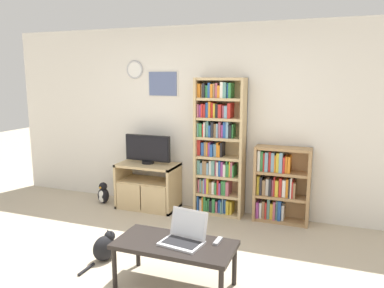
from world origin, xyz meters
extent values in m
plane|color=#BCAD93|center=(0.00, 0.00, 0.00)|extent=(18.00, 18.00, 0.00)
cube|color=silver|center=(0.00, 2.17, 1.30)|extent=(6.34, 0.06, 2.60)
torus|color=#B2B2B7|center=(-1.08, 2.12, 2.00)|extent=(0.27, 0.03, 0.27)
cylinder|color=white|center=(-1.08, 2.12, 2.00)|extent=(0.22, 0.02, 0.22)
cube|color=silver|center=(-0.63, 2.13, 1.80)|extent=(0.48, 0.01, 0.37)
cube|color=slate|center=(-0.63, 2.12, 1.80)|extent=(0.43, 0.02, 0.34)
cube|color=tan|center=(-1.19, 1.87, 0.33)|extent=(0.04, 0.49, 0.66)
cube|color=tan|center=(-0.35, 1.87, 0.33)|extent=(0.04, 0.49, 0.66)
cube|color=tan|center=(-0.77, 1.87, 0.64)|extent=(0.87, 0.49, 0.04)
cube|color=tan|center=(-0.77, 1.87, 0.02)|extent=(0.87, 0.49, 0.04)
cube|color=tan|center=(-0.77, 1.87, 0.39)|extent=(0.80, 0.45, 0.04)
cube|color=tan|center=(-0.97, 1.64, 0.22)|extent=(0.38, 0.02, 0.36)
cube|color=tan|center=(-0.57, 1.64, 0.22)|extent=(0.38, 0.02, 0.36)
cylinder|color=black|center=(-0.78, 1.89, 0.68)|extent=(0.18, 0.18, 0.04)
cube|color=black|center=(-0.78, 1.89, 0.89)|extent=(0.69, 0.05, 0.38)
cube|color=black|center=(-0.78, 1.87, 0.89)|extent=(0.66, 0.01, 0.34)
cube|color=tan|center=(-0.04, 1.98, 0.94)|extent=(0.04, 0.27, 1.89)
cube|color=tan|center=(0.60, 1.98, 0.94)|extent=(0.04, 0.27, 1.89)
cube|color=tan|center=(0.28, 2.11, 0.94)|extent=(0.68, 0.02, 1.89)
cube|color=tan|center=(0.28, 1.98, 0.02)|extent=(0.60, 0.24, 0.04)
cube|color=tan|center=(0.28, 1.98, 0.28)|extent=(0.60, 0.24, 0.04)
cube|color=tan|center=(0.28, 1.98, 0.55)|extent=(0.60, 0.24, 0.04)
cube|color=tan|center=(0.28, 1.98, 0.81)|extent=(0.60, 0.24, 0.04)
cube|color=tan|center=(0.28, 1.98, 1.08)|extent=(0.60, 0.24, 0.04)
cube|color=tan|center=(0.28, 1.98, 1.34)|extent=(0.60, 0.24, 0.04)
cube|color=tan|center=(0.28, 1.98, 1.60)|extent=(0.60, 0.24, 0.04)
cube|color=tan|center=(0.28, 1.98, 1.87)|extent=(0.60, 0.24, 0.04)
cube|color=#2856A8|center=(-0.01, 1.99, 0.14)|extent=(0.02, 0.21, 0.21)
cube|color=white|center=(0.03, 1.99, 0.12)|extent=(0.04, 0.18, 0.16)
cube|color=orange|center=(0.06, 1.99, 0.14)|extent=(0.02, 0.20, 0.20)
cube|color=#388947|center=(0.09, 1.99, 0.14)|extent=(0.03, 0.18, 0.21)
cube|color=#388947|center=(0.12, 1.99, 0.12)|extent=(0.02, 0.19, 0.16)
cube|color=#388947|center=(0.14, 2.00, 0.13)|extent=(0.03, 0.17, 0.18)
cube|color=#232328|center=(0.18, 1.99, 0.12)|extent=(0.04, 0.20, 0.17)
cube|color=#388947|center=(0.22, 1.99, 0.13)|extent=(0.04, 0.21, 0.20)
cube|color=#B75B70|center=(0.26, 1.99, 0.12)|extent=(0.03, 0.19, 0.16)
cube|color=#2856A8|center=(0.30, 2.00, 0.13)|extent=(0.04, 0.17, 0.18)
cube|color=#5B9389|center=(0.33, 1.99, 0.12)|extent=(0.02, 0.21, 0.16)
cube|color=#759EB7|center=(0.35, 1.99, 0.15)|extent=(0.02, 0.19, 0.22)
cube|color=#2856A8|center=(0.38, 2.00, 0.13)|extent=(0.04, 0.17, 0.20)
cube|color=gold|center=(0.42, 1.99, 0.13)|extent=(0.04, 0.21, 0.19)
cube|color=gold|center=(0.46, 1.99, 0.13)|extent=(0.03, 0.18, 0.18)
cube|color=#B75B70|center=(0.00, 1.99, 0.39)|extent=(0.03, 0.18, 0.18)
cube|color=#5B9389|center=(0.03, 2.00, 0.40)|extent=(0.02, 0.17, 0.19)
cube|color=#93704C|center=(0.05, 1.99, 0.39)|extent=(0.02, 0.19, 0.18)
cube|color=#759EB7|center=(0.08, 1.99, 0.40)|extent=(0.02, 0.21, 0.20)
cube|color=#9E4293|center=(0.10, 1.99, 0.41)|extent=(0.02, 0.21, 0.22)
cube|color=gold|center=(0.13, 1.99, 0.41)|extent=(0.03, 0.20, 0.22)
cube|color=#93704C|center=(0.17, 1.99, 0.38)|extent=(0.04, 0.20, 0.16)
cube|color=white|center=(0.21, 1.99, 0.39)|extent=(0.03, 0.21, 0.17)
cube|color=#388947|center=(0.25, 1.99, 0.38)|extent=(0.03, 0.20, 0.16)
cube|color=red|center=(0.28, 1.99, 0.40)|extent=(0.03, 0.20, 0.20)
cube|color=#9E4293|center=(0.31, 1.99, 0.38)|extent=(0.02, 0.21, 0.17)
cube|color=#388947|center=(0.34, 1.99, 0.40)|extent=(0.02, 0.19, 0.20)
cube|color=#388947|center=(0.37, 1.99, 0.40)|extent=(0.04, 0.20, 0.20)
cube|color=#B75B70|center=(0.41, 1.99, 0.40)|extent=(0.04, 0.21, 0.19)
cube|color=#5B9389|center=(0.00, 1.99, 0.66)|extent=(0.04, 0.20, 0.20)
cube|color=#759EB7|center=(0.04, 1.99, 0.65)|extent=(0.03, 0.19, 0.16)
cube|color=#93704C|center=(0.07, 1.99, 0.66)|extent=(0.02, 0.19, 0.20)
cube|color=#93704C|center=(0.09, 1.99, 0.66)|extent=(0.04, 0.19, 0.19)
cube|color=#759EB7|center=(0.13, 1.99, 0.65)|extent=(0.02, 0.19, 0.17)
cube|color=white|center=(0.16, 2.00, 0.66)|extent=(0.04, 0.17, 0.20)
cube|color=#5B9389|center=(0.21, 1.99, 0.67)|extent=(0.04, 0.19, 0.21)
cube|color=#B75B70|center=(0.25, 1.99, 0.67)|extent=(0.03, 0.18, 0.21)
cube|color=white|center=(0.27, 1.99, 0.66)|extent=(0.02, 0.21, 0.19)
cube|color=#2856A8|center=(0.30, 1.99, 0.67)|extent=(0.02, 0.21, 0.21)
cube|color=#9E4293|center=(0.33, 1.99, 0.66)|extent=(0.03, 0.19, 0.20)
cube|color=white|center=(0.37, 1.99, 0.65)|extent=(0.03, 0.20, 0.17)
cube|color=#388947|center=(0.40, 1.99, 0.67)|extent=(0.02, 0.19, 0.21)
cube|color=#388947|center=(0.42, 1.99, 0.65)|extent=(0.02, 0.19, 0.17)
cube|color=gold|center=(0.44, 1.99, 0.67)|extent=(0.02, 0.20, 0.21)
cube|color=#B75B70|center=(0.47, 1.99, 0.67)|extent=(0.03, 0.20, 0.21)
cube|color=#388947|center=(0.49, 1.99, 0.65)|extent=(0.02, 0.21, 0.16)
cube|color=red|center=(0.00, 1.99, 0.94)|extent=(0.04, 0.18, 0.22)
cube|color=#2856A8|center=(0.05, 2.00, 0.92)|extent=(0.04, 0.17, 0.18)
cube|color=#93704C|center=(0.09, 1.99, 0.92)|extent=(0.03, 0.18, 0.19)
cube|color=orange|center=(0.12, 1.99, 0.92)|extent=(0.02, 0.18, 0.19)
cube|color=#9E4293|center=(0.15, 2.00, 0.92)|extent=(0.03, 0.17, 0.18)
cube|color=#2856A8|center=(0.18, 1.98, 0.91)|extent=(0.04, 0.22, 0.17)
cube|color=#759EB7|center=(0.23, 2.00, 0.91)|extent=(0.04, 0.17, 0.17)
cube|color=orange|center=(0.26, 1.99, 0.92)|extent=(0.03, 0.18, 0.19)
cube|color=orange|center=(0.29, 1.99, 0.91)|extent=(0.02, 0.20, 0.16)
cube|color=#232328|center=(0.32, 1.99, 0.93)|extent=(0.02, 0.19, 0.20)
cube|color=#5B9389|center=(-0.01, 1.99, 1.19)|extent=(0.02, 0.21, 0.19)
cube|color=#388947|center=(0.02, 1.99, 1.18)|extent=(0.04, 0.20, 0.18)
cube|color=red|center=(0.06, 1.99, 1.18)|extent=(0.02, 0.19, 0.18)
cube|color=white|center=(0.08, 1.99, 1.19)|extent=(0.02, 0.21, 0.20)
cube|color=#5B9389|center=(0.12, 1.99, 1.20)|extent=(0.04, 0.17, 0.21)
cube|color=#2856A8|center=(0.16, 1.99, 1.17)|extent=(0.03, 0.20, 0.16)
cube|color=#232328|center=(0.19, 1.99, 1.20)|extent=(0.03, 0.21, 0.21)
cube|color=#93704C|center=(0.23, 1.99, 1.18)|extent=(0.04, 0.19, 0.18)
cube|color=#759EB7|center=(0.27, 1.98, 1.19)|extent=(0.02, 0.22, 0.19)
cube|color=#B75B70|center=(0.29, 1.99, 1.20)|extent=(0.03, 0.19, 0.21)
cube|color=#9E4293|center=(0.32, 2.00, 1.18)|extent=(0.02, 0.17, 0.17)
cube|color=#2856A8|center=(0.36, 1.99, 1.20)|extent=(0.04, 0.18, 0.21)
cube|color=#759EB7|center=(0.40, 1.99, 1.20)|extent=(0.03, 0.20, 0.22)
cube|color=#232328|center=(0.44, 1.99, 1.18)|extent=(0.03, 0.18, 0.18)
cube|color=#388947|center=(0.47, 2.00, 1.19)|extent=(0.02, 0.17, 0.18)
cube|color=#B75B70|center=(-0.01, 1.98, 1.45)|extent=(0.02, 0.22, 0.18)
cube|color=#9E4293|center=(0.02, 1.99, 1.44)|extent=(0.03, 0.19, 0.17)
cube|color=red|center=(0.05, 1.99, 1.45)|extent=(0.03, 0.20, 0.18)
cube|color=red|center=(0.08, 1.99, 1.45)|extent=(0.03, 0.19, 0.18)
cube|color=#2856A8|center=(0.12, 1.99, 1.46)|extent=(0.04, 0.18, 0.20)
cube|color=orange|center=(0.15, 1.99, 1.46)|extent=(0.03, 0.21, 0.21)
cube|color=red|center=(0.18, 1.99, 1.46)|extent=(0.03, 0.18, 0.20)
cube|color=gold|center=(0.21, 1.99, 1.45)|extent=(0.03, 0.18, 0.19)
cube|color=#232328|center=(0.25, 2.00, 1.45)|extent=(0.04, 0.17, 0.18)
cube|color=red|center=(0.29, 1.99, 1.45)|extent=(0.04, 0.21, 0.18)
cube|color=#B75B70|center=(0.34, 2.00, 1.44)|extent=(0.04, 0.17, 0.16)
cube|color=#759EB7|center=(0.38, 1.99, 1.44)|extent=(0.04, 0.21, 0.16)
cube|color=red|center=(0.42, 1.99, 1.46)|extent=(0.04, 0.21, 0.20)
cube|color=orange|center=(0.00, 1.99, 1.71)|extent=(0.04, 0.19, 0.18)
cube|color=#93704C|center=(0.04, 2.00, 1.71)|extent=(0.02, 0.17, 0.17)
cube|color=#232328|center=(0.07, 1.99, 1.72)|extent=(0.03, 0.21, 0.19)
cube|color=#388947|center=(0.11, 1.99, 1.70)|extent=(0.04, 0.18, 0.16)
cube|color=#2856A8|center=(0.14, 1.99, 1.72)|extent=(0.03, 0.20, 0.20)
cube|color=orange|center=(0.18, 1.99, 1.71)|extent=(0.03, 0.21, 0.18)
cube|color=#93704C|center=(0.21, 1.99, 1.72)|extent=(0.02, 0.20, 0.19)
cube|color=#B75B70|center=(0.24, 1.99, 1.72)|extent=(0.03, 0.18, 0.19)
cube|color=orange|center=(0.28, 1.99, 1.70)|extent=(0.04, 0.19, 0.16)
cube|color=white|center=(0.32, 1.99, 1.73)|extent=(0.04, 0.20, 0.21)
cube|color=#5B9389|center=(0.36, 1.99, 1.72)|extent=(0.04, 0.21, 0.20)
cube|color=#2856A8|center=(0.39, 2.00, 1.72)|extent=(0.02, 0.17, 0.19)
cube|color=#388947|center=(0.43, 1.99, 1.72)|extent=(0.03, 0.20, 0.20)
cube|color=tan|center=(0.79, 1.99, 0.50)|extent=(0.04, 0.26, 1.01)
cube|color=tan|center=(1.47, 1.99, 0.50)|extent=(0.04, 0.26, 1.01)
cube|color=tan|center=(1.13, 2.11, 0.50)|extent=(0.71, 0.02, 1.01)
cube|color=tan|center=(1.13, 1.99, 0.02)|extent=(0.64, 0.22, 0.04)
cube|color=tan|center=(1.13, 1.99, 0.34)|extent=(0.64, 0.22, 0.04)
cube|color=tan|center=(1.13, 1.99, 0.66)|extent=(0.64, 0.22, 0.04)
cube|color=tan|center=(1.13, 1.99, 0.99)|extent=(0.64, 0.22, 0.04)
cube|color=#9E4293|center=(0.83, 1.99, 0.15)|extent=(0.04, 0.20, 0.22)
cube|color=white|center=(0.87, 2.00, 0.14)|extent=(0.03, 0.18, 0.21)
cube|color=#93704C|center=(0.91, 2.00, 0.15)|extent=(0.03, 0.18, 0.24)
cube|color=red|center=(0.94, 2.00, 0.15)|extent=(0.02, 0.19, 0.22)
cube|color=#5B9389|center=(0.97, 2.00, 0.17)|extent=(0.04, 0.17, 0.27)
cube|color=gold|center=(1.01, 2.00, 0.14)|extent=(0.04, 0.16, 0.21)
cube|color=#B75B70|center=(1.05, 1.99, 0.16)|extent=(0.03, 0.20, 0.25)
cube|color=#5B9389|center=(1.08, 2.00, 0.17)|extent=(0.02, 0.17, 0.26)
cube|color=#2856A8|center=(1.12, 1.99, 0.17)|extent=(0.04, 0.19, 0.27)
cube|color=white|center=(1.16, 2.00, 0.14)|extent=(0.03, 0.16, 0.21)
cube|color=gold|center=(0.83, 2.00, 0.48)|extent=(0.03, 0.17, 0.25)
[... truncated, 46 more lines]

